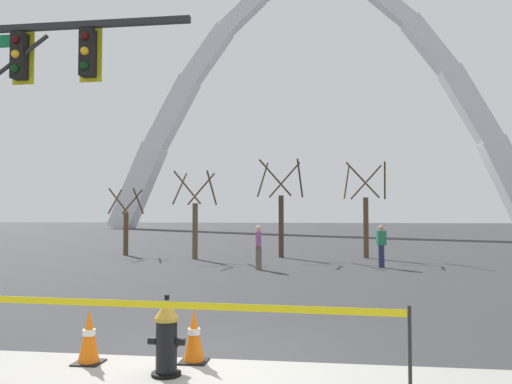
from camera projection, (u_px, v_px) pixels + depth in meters
The scene contains 13 objects.
ground_plane at pixel (216, 364), 6.88m from camera, with size 240.00×240.00×0.00m, color #333335.
fire_hydrant at pixel (167, 338), 6.37m from camera, with size 0.46×0.48×0.99m.
caution_tape_barrier at pixel (147, 324), 5.99m from camera, with size 5.88×0.36×1.02m.
traffic_cone_by_hydrant at pixel (194, 336), 6.93m from camera, with size 0.36×0.36×0.73m.
traffic_cone_mid_sidewalk at pixel (89, 337), 6.88m from camera, with size 0.36×0.36×0.73m.
traffic_signal_gantry at pixel (6, 107), 10.04m from camera, with size 5.02×0.44×6.00m.
monument_arch at pixel (316, 110), 70.69m from camera, with size 58.24×3.08×36.41m.
tree_far_left at pixel (126, 226), 25.36m from camera, with size 1.52×1.53×3.26m.
tree_left_mid at pixel (195, 220), 23.13m from camera, with size 1.81×1.82×3.91m.
tree_center_left at pixel (281, 214), 24.09m from camera, with size 2.07×2.09×4.51m.
tree_center_right at pixel (366, 216), 23.75m from camera, with size 2.00×2.01×4.35m.
pedestrian_walking_left at pixel (259, 247), 18.69m from camera, with size 0.24×0.36×1.59m.
pedestrian_standing_center at pixel (381, 246), 19.40m from camera, with size 0.38×0.29×1.59m.
Camera 1 is at (1.48, -6.83, 1.98)m, focal length 36.41 mm.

